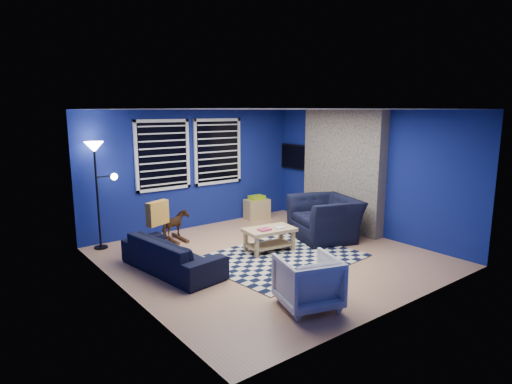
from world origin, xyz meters
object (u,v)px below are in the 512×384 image
at_px(tv, 296,157).
at_px(sofa, 172,254).
at_px(floor_lamp, 96,162).
at_px(armchair_bent, 308,282).
at_px(cabinet, 257,208).
at_px(coffee_table, 269,235).
at_px(rocking_horse, 175,224).
at_px(armchair_big, 325,218).

height_order(tv, sofa, tv).
height_order(tv, floor_lamp, floor_lamp).
distance_m(armchair_bent, floor_lamp, 4.40).
bearing_deg(tv, cabinet, 165.82).
height_order(armchair_bent, cabinet, armchair_bent).
bearing_deg(floor_lamp, coffee_table, -41.03).
xyz_separation_m(tv, rocking_horse, (-3.29, -0.16, -1.08)).
bearing_deg(cabinet, tv, -7.25).
bearing_deg(sofa, floor_lamp, 7.68).
relative_size(cabinet, floor_lamp, 0.30).
relative_size(coffee_table, floor_lamp, 0.49).
height_order(sofa, rocking_horse, rocking_horse).
xyz_separation_m(tv, armchair_bent, (-3.26, -3.76, -1.06)).
relative_size(tv, cabinet, 1.71).
distance_m(rocking_horse, cabinet, 2.34).
bearing_deg(armchair_big, floor_lamp, -102.10).
xyz_separation_m(armchair_big, rocking_horse, (-2.39, 1.67, -0.09)).
distance_m(armchair_bent, cabinet, 4.61).
height_order(tv, armchair_bent, tv).
relative_size(coffee_table, cabinet, 1.63).
height_order(rocking_horse, coffee_table, rocking_horse).
xyz_separation_m(coffee_table, floor_lamp, (-2.31, 2.01, 1.28)).
relative_size(tv, sofa, 0.53).
bearing_deg(coffee_table, rocking_horse, 122.68).
relative_size(armchair_big, cabinet, 2.15).
relative_size(tv, armchair_bent, 1.35).
distance_m(cabinet, floor_lamp, 3.83).
relative_size(armchair_big, coffee_table, 1.32).
relative_size(armchair_big, rocking_horse, 2.12).
height_order(tv, coffee_table, tv).
distance_m(coffee_table, cabinet, 2.38).
bearing_deg(floor_lamp, armchair_big, -29.45).
height_order(coffee_table, cabinet, cabinet).
xyz_separation_m(armchair_big, coffee_table, (-1.35, 0.06, -0.10)).
bearing_deg(armchair_bent, sofa, -52.48).
xyz_separation_m(tv, cabinet, (-0.99, 0.25, -1.16)).
xyz_separation_m(armchair_big, armchair_bent, (-2.36, -1.94, -0.07)).
bearing_deg(tv, armchair_bent, -130.92).
bearing_deg(armchair_big, rocking_horse, -107.58).
bearing_deg(armchair_bent, armchair_big, -122.98).
relative_size(sofa, cabinet, 3.20).
bearing_deg(coffee_table, sofa, 173.43).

